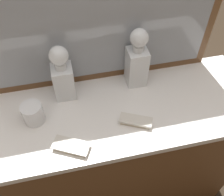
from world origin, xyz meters
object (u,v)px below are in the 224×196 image
(crystal_decanter_rear, at_px, (137,63))
(silver_brush_far_right, at_px, (136,121))
(silver_brush_right, at_px, (71,146))
(crystal_decanter_right, at_px, (63,77))
(crystal_tumbler_front, at_px, (33,114))

(crystal_decanter_rear, xyz_separation_m, silver_brush_far_right, (-0.07, -0.24, -0.11))
(silver_brush_right, bearing_deg, silver_brush_far_right, 12.59)
(crystal_decanter_right, xyz_separation_m, crystal_tumbler_front, (-0.14, -0.12, -0.07))
(crystal_decanter_rear, height_order, silver_brush_right, crystal_decanter_rear)
(crystal_tumbler_front, bearing_deg, crystal_decanter_rear, 15.04)
(crystal_decanter_right, bearing_deg, silver_brush_right, -91.95)
(crystal_decanter_right, xyz_separation_m, silver_brush_far_right, (0.27, -0.23, -0.10))
(crystal_tumbler_front, relative_size, silver_brush_far_right, 0.61)
(crystal_decanter_right, distance_m, silver_brush_far_right, 0.36)
(crystal_decanter_rear, relative_size, crystal_decanter_right, 1.09)
(silver_brush_far_right, height_order, silver_brush_right, same)
(crystal_decanter_rear, height_order, silver_brush_far_right, crystal_decanter_rear)
(silver_brush_far_right, bearing_deg, crystal_decanter_right, 139.67)
(crystal_tumbler_front, height_order, silver_brush_far_right, crystal_tumbler_front)
(crystal_tumbler_front, distance_m, silver_brush_right, 0.22)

